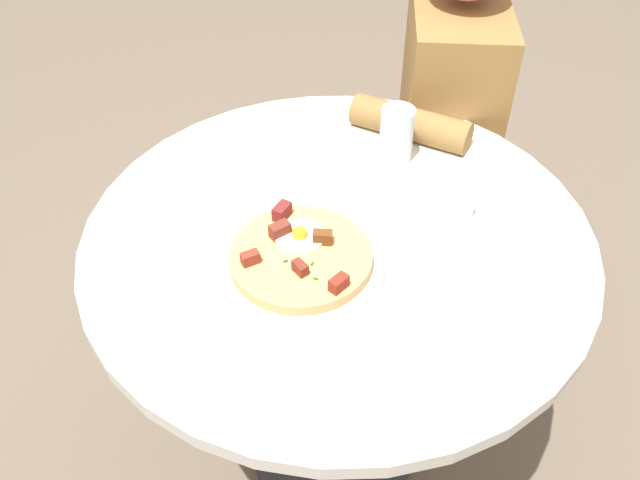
# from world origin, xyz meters

# --- Properties ---
(ground_plane) EXTENTS (6.00, 6.00, 0.00)m
(ground_plane) POSITION_xyz_m (0.00, 0.00, 0.00)
(ground_plane) COLOR #6B5B4C
(dining_table) EXTENTS (0.94, 0.94, 0.75)m
(dining_table) POSITION_xyz_m (0.00, 0.00, 0.57)
(dining_table) COLOR silver
(dining_table) RESTS_ON ground_plane
(person_seated) EXTENTS (0.53, 0.39, 1.14)m
(person_seated) POSITION_xyz_m (-0.57, 0.25, 0.51)
(person_seated) COLOR #2D2D33
(person_seated) RESTS_ON ground_plane
(pizza_plate) EXTENTS (0.29, 0.29, 0.01)m
(pizza_plate) POSITION_xyz_m (0.10, -0.06, 0.75)
(pizza_plate) COLOR white
(pizza_plate) RESTS_ON dining_table
(breakfast_pizza) EXTENTS (0.25, 0.25, 0.05)m
(breakfast_pizza) POSITION_xyz_m (0.09, -0.06, 0.77)
(breakfast_pizza) COLOR tan
(breakfast_pizza) RESTS_ON pizza_plate
(bread_plate) EXTENTS (0.19, 0.19, 0.01)m
(bread_plate) POSITION_xyz_m (-0.16, -0.03, 0.75)
(bread_plate) COLOR white
(bread_plate) RESTS_ON dining_table
(napkin) EXTENTS (0.16, 0.19, 0.00)m
(napkin) POSITION_xyz_m (0.23, 0.18, 0.75)
(napkin) COLOR white
(napkin) RESTS_ON dining_table
(fork) EXTENTS (0.04, 0.18, 0.00)m
(fork) POSITION_xyz_m (0.25, 0.18, 0.75)
(fork) COLOR silver
(fork) RESTS_ON napkin
(knife) EXTENTS (0.04, 0.18, 0.00)m
(knife) POSITION_xyz_m (0.21, 0.17, 0.75)
(knife) COLOR silver
(knife) RESTS_ON napkin
(water_glass) EXTENTS (0.07, 0.07, 0.12)m
(water_glass) POSITION_xyz_m (-0.23, 0.11, 0.81)
(water_glass) COLOR silver
(water_glass) RESTS_ON dining_table
(salt_shaker) EXTENTS (0.03, 0.03, 0.05)m
(salt_shaker) POSITION_xyz_m (-0.06, 0.24, 0.77)
(salt_shaker) COLOR white
(salt_shaker) RESTS_ON dining_table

